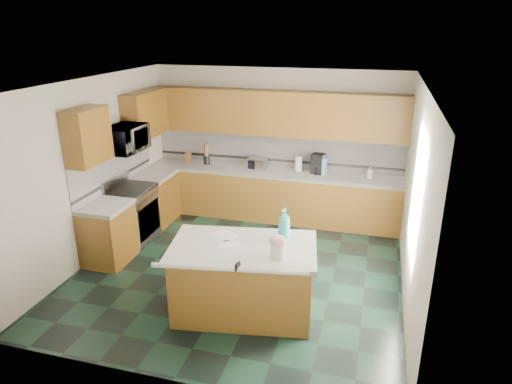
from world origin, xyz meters
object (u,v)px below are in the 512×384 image
(toaster_oven, at_px, (257,164))
(coffee_maker, at_px, (318,164))
(island_base, at_px, (243,281))
(soap_bottle_island, at_px, (284,224))
(treat_jar, at_px, (278,251))
(island_top, at_px, (243,248))
(knife_block, at_px, (188,158))

(toaster_oven, bearing_deg, coffee_maker, 10.32)
(island_base, xyz_separation_m, toaster_oven, (-0.63, 3.00, 0.59))
(soap_bottle_island, bearing_deg, toaster_oven, 126.06)
(island_base, bearing_deg, treat_jar, -30.92)
(treat_jar, bearing_deg, coffee_maker, 66.59)
(soap_bottle_island, height_order, toaster_oven, soap_bottle_island)
(island_top, xyz_separation_m, treat_jar, (0.47, -0.19, 0.12))
(island_base, xyz_separation_m, knife_block, (-1.99, 3.00, 0.59))
(coffee_maker, bearing_deg, island_top, -88.48)
(island_base, bearing_deg, knife_block, 114.40)
(island_base, distance_m, toaster_oven, 3.12)
(island_base, xyz_separation_m, treat_jar, (0.47, -0.19, 0.58))
(soap_bottle_island, relative_size, coffee_maker, 1.16)
(island_base, relative_size, treat_jar, 8.79)
(treat_jar, height_order, toaster_oven, toaster_oven)
(soap_bottle_island, distance_m, knife_block, 3.64)
(soap_bottle_island, height_order, coffee_maker, soap_bottle_island)
(treat_jar, distance_m, coffee_maker, 3.22)
(soap_bottle_island, height_order, knife_block, soap_bottle_island)
(island_top, bearing_deg, soap_bottle_island, 24.92)
(soap_bottle_island, distance_m, coffee_maker, 2.74)
(treat_jar, relative_size, toaster_oven, 0.55)
(island_base, height_order, treat_jar, treat_jar)
(soap_bottle_island, relative_size, knife_block, 2.04)
(treat_jar, relative_size, soap_bottle_island, 0.46)
(treat_jar, xyz_separation_m, soap_bottle_island, (-0.03, 0.48, 0.11))
(island_top, xyz_separation_m, knife_block, (-1.99, 3.00, 0.13))
(treat_jar, xyz_separation_m, toaster_oven, (-1.10, 3.19, 0.00))
(knife_block, distance_m, toaster_oven, 1.36)
(treat_jar, height_order, coffee_maker, coffee_maker)
(island_top, height_order, toaster_oven, toaster_oven)
(island_base, distance_m, island_top, 0.46)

